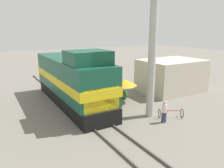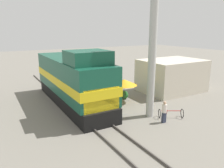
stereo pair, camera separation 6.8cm
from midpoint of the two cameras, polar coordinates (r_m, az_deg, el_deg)
The scene contains 11 objects.
ground_plane at distance 17.18m, azimuth -5.48°, elevation -8.80°, with size 120.00×120.00×0.00m, color slate.
rail_near at distance 16.90m, azimuth -7.72°, elevation -9.00°, with size 0.08×37.01×0.15m, color #4C4742.
rail_far at distance 17.44m, azimuth -3.32°, elevation -8.14°, with size 0.08×37.01×0.15m, color #4C4742.
locomotive at distance 19.67m, azimuth -9.99°, elevation 0.89°, with size 3.23×12.33×5.17m.
utility_pole at distance 16.47m, azimuth 10.73°, elevation 10.98°, with size 1.80×0.59×11.63m.
vendor_umbrella at distance 20.25m, azimuth 3.29°, elevation 0.46°, with size 2.41×2.41×2.17m.
billboard_sign at distance 22.55m, azimuth -1.72°, elevation 4.30°, with size 1.80×0.12×3.80m.
shrub_cluster at distance 21.50m, azimuth 3.31°, elevation -2.85°, with size 0.80×0.80×0.80m, color #236028.
person_bystander at distance 16.44m, azimuth 13.61°, elevation -6.92°, with size 0.34×0.34×1.64m.
bicycle at distance 17.64m, azimuth 15.21°, elevation -7.36°, with size 1.92×1.51×0.71m.
building_block_distant at distance 24.83m, azimuth 15.37°, elevation 2.14°, with size 6.57×4.79×3.46m, color beige.
Camera 2 is at (-6.43, -14.47, 6.68)m, focal length 35.00 mm.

